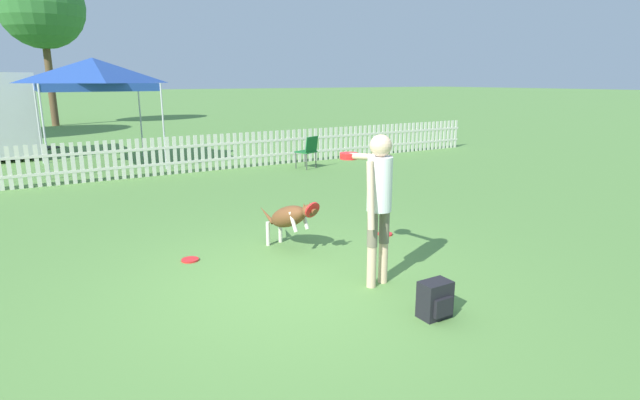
% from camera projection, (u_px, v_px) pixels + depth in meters
% --- Properties ---
extents(ground_plane, '(240.00, 240.00, 0.00)m').
position_uv_depth(ground_plane, '(292.00, 285.00, 5.79)').
color(ground_plane, '#5B8C42').
extents(handler_person, '(0.49, 1.09, 1.75)m').
position_uv_depth(handler_person, '(377.00, 191.00, 5.60)').
color(handler_person, beige).
rests_on(handler_person, ground_plane).
extents(leaping_dog, '(0.46, 1.26, 0.78)m').
position_uv_depth(leaping_dog, '(289.00, 217.00, 6.89)').
color(leaping_dog, brown).
rests_on(leaping_dog, ground_plane).
extents(frisbee_near_handler, '(0.23, 0.23, 0.02)m').
position_uv_depth(frisbee_near_handler, '(190.00, 260.00, 6.58)').
color(frisbee_near_handler, red).
rests_on(frisbee_near_handler, ground_plane).
extents(frisbee_near_dog, '(0.23, 0.23, 0.02)m').
position_uv_depth(frisbee_near_dog, '(385.00, 234.00, 7.68)').
color(frisbee_near_dog, red).
rests_on(frisbee_near_dog, ground_plane).
extents(backpack_on_grass, '(0.32, 0.25, 0.38)m').
position_uv_depth(backpack_on_grass, '(435.00, 300.00, 4.98)').
color(backpack_on_grass, black).
rests_on(backpack_on_grass, ground_plane).
extents(picket_fence, '(21.38, 0.04, 0.95)m').
position_uv_depth(picket_fence, '(142.00, 158.00, 12.09)').
color(picket_fence, silver).
rests_on(picket_fence, ground_plane).
extents(folding_chair_blue_left, '(0.58, 0.59, 0.87)m').
position_uv_depth(folding_chair_blue_left, '(308.00, 149.00, 13.24)').
color(folding_chair_blue_left, '#333338').
rests_on(folding_chair_blue_left, ground_plane).
extents(canopy_tent_main, '(2.80, 2.80, 2.89)m').
position_uv_depth(canopy_tent_main, '(94.00, 74.00, 13.17)').
color(canopy_tent_main, silver).
rests_on(canopy_tent_main, ground_plane).
extents(tree_left_grove, '(4.05, 4.05, 7.83)m').
position_uv_depth(tree_left_grove, '(41.00, 7.00, 24.37)').
color(tree_left_grove, brown).
rests_on(tree_left_grove, ground_plane).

